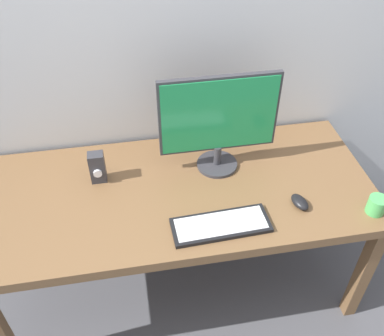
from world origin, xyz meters
The scene contains 7 objects.
ground_plane centered at (0.00, 0.00, 0.00)m, with size 6.00×6.00×0.00m, color #4C4C51.
desk centered at (0.00, 0.00, 0.65)m, with size 1.80×0.79×0.72m.
monitor centered at (0.21, 0.14, 0.98)m, with size 0.54×0.20×0.48m.
keyboard_primary centered at (0.14, -0.25, 0.73)m, with size 0.42×0.17×0.02m.
mouse centered at (0.51, -0.19, 0.74)m, with size 0.06×0.10×0.04m, color black.
audio_controller centered at (-0.35, 0.13, 0.80)m, with size 0.07×0.07×0.15m.
coffee_mug centered at (0.82, -0.29, 0.76)m, with size 0.08×0.08×0.08m, color #4CB259.
Camera 1 is at (-0.18, -1.40, 2.10)m, focal length 40.33 mm.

